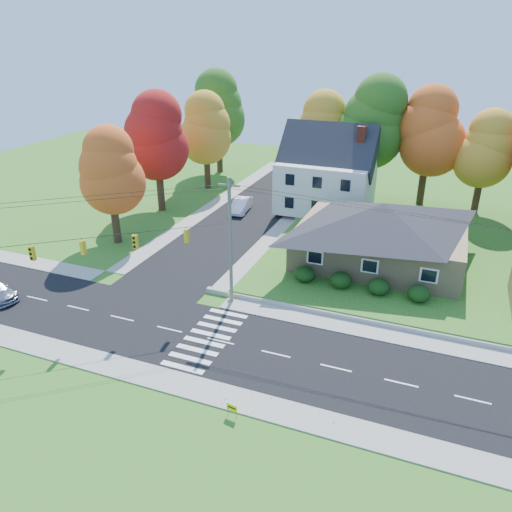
# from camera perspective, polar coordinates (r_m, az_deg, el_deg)

# --- Properties ---
(ground) EXTENTS (120.00, 120.00, 0.00)m
(ground) POSITION_cam_1_polar(r_m,az_deg,el_deg) (34.55, -4.07, -9.71)
(ground) COLOR #3D7923
(road_main) EXTENTS (90.00, 8.00, 0.02)m
(road_main) POSITION_cam_1_polar(r_m,az_deg,el_deg) (34.55, -4.07, -9.69)
(road_main) COLOR black
(road_main) RESTS_ON ground
(road_cross) EXTENTS (8.00, 44.00, 0.02)m
(road_cross) POSITION_cam_1_polar(r_m,az_deg,el_deg) (58.88, -0.27, 5.32)
(road_cross) COLOR black
(road_cross) RESTS_ON ground
(sidewalk_north) EXTENTS (90.00, 2.00, 0.08)m
(sidewalk_north) POSITION_cam_1_polar(r_m,az_deg,el_deg) (38.38, -0.86, -5.77)
(sidewalk_north) COLOR #9C9A90
(sidewalk_north) RESTS_ON ground
(sidewalk_south) EXTENTS (90.00, 2.00, 0.08)m
(sidewalk_south) POSITION_cam_1_polar(r_m,az_deg,el_deg) (31.01, -8.15, -14.42)
(sidewalk_south) COLOR #9C9A90
(sidewalk_south) RESTS_ON ground
(lawn) EXTENTS (30.00, 30.00, 0.50)m
(lawn) POSITION_cam_1_polar(r_m,az_deg,el_deg) (50.37, 20.22, 0.60)
(lawn) COLOR #3D7923
(lawn) RESTS_ON ground
(ranch_house) EXTENTS (14.60, 10.60, 5.40)m
(ranch_house) POSITION_cam_1_polar(r_m,az_deg,el_deg) (44.86, 14.10, 2.69)
(ranch_house) COLOR tan
(ranch_house) RESTS_ON lawn
(colonial_house) EXTENTS (10.40, 8.40, 9.60)m
(colonial_house) POSITION_cam_1_polar(r_m,az_deg,el_deg) (57.03, 8.11, 9.24)
(colonial_house) COLOR silver
(colonial_house) RESTS_ON lawn
(hedge_row) EXTENTS (10.70, 1.70, 1.27)m
(hedge_row) POSITION_cam_1_polar(r_m,az_deg,el_deg) (40.17, 11.75, -3.07)
(hedge_row) COLOR #163A10
(hedge_row) RESTS_ON lawn
(traffic_infrastructure) EXTENTS (38.10, 10.66, 10.00)m
(traffic_infrastructure) POSITION_cam_1_polar(r_m,az_deg,el_deg) (33.10, -3.56, -1.04)
(traffic_infrastructure) COLOR #666059
(traffic_infrastructure) RESTS_ON ground
(tree_lot_0) EXTENTS (6.72, 6.72, 12.51)m
(tree_lot_0) POSITION_cam_1_polar(r_m,az_deg,el_deg) (62.37, 7.84, 14.09)
(tree_lot_0) COLOR #3F2A19
(tree_lot_0) RESTS_ON lawn
(tree_lot_1) EXTENTS (7.84, 7.84, 14.60)m
(tree_lot_1) POSITION_cam_1_polar(r_m,az_deg,el_deg) (60.03, 13.39, 14.53)
(tree_lot_1) COLOR #3F2A19
(tree_lot_1) RESTS_ON lawn
(tree_lot_2) EXTENTS (7.28, 7.28, 13.56)m
(tree_lot_2) POSITION_cam_1_polar(r_m,az_deg,el_deg) (60.55, 19.23, 13.31)
(tree_lot_2) COLOR #3F2A19
(tree_lot_2) RESTS_ON lawn
(tree_lot_3) EXTENTS (6.16, 6.16, 11.47)m
(tree_lot_3) POSITION_cam_1_polar(r_m,az_deg,el_deg) (59.84, 24.78, 11.02)
(tree_lot_3) COLOR #3F2A19
(tree_lot_3) RESTS_ON lawn
(tree_west_0) EXTENTS (6.16, 6.16, 11.47)m
(tree_west_0) POSITION_cam_1_polar(r_m,az_deg,el_deg) (49.47, -16.41, 9.22)
(tree_west_0) COLOR #3F2A19
(tree_west_0) RESTS_ON ground
(tree_west_1) EXTENTS (7.28, 7.28, 13.56)m
(tree_west_1) POSITION_cam_1_polar(r_m,az_deg,el_deg) (57.70, -11.34, 13.16)
(tree_west_1) COLOR #3F2A19
(tree_west_1) RESTS_ON ground
(tree_west_2) EXTENTS (6.72, 6.72, 12.51)m
(tree_west_2) POSITION_cam_1_polar(r_m,az_deg,el_deg) (65.84, -5.78, 14.29)
(tree_west_2) COLOR #3F2A19
(tree_west_2) RESTS_ON ground
(tree_west_3) EXTENTS (7.84, 7.84, 14.60)m
(tree_west_3) POSITION_cam_1_polar(r_m,az_deg,el_deg) (73.58, -4.34, 16.45)
(tree_west_3) COLOR #3F2A19
(tree_west_3) RESTS_ON ground
(white_car) EXTENTS (2.23, 4.92, 1.57)m
(white_car) POSITION_cam_1_polar(r_m,az_deg,el_deg) (58.01, -1.73, 5.84)
(white_car) COLOR white
(white_car) RESTS_ON road_cross
(fire_hydrant) EXTENTS (0.45, 0.35, 0.79)m
(fire_hydrant) POSITION_cam_1_polar(r_m,az_deg,el_deg) (39.16, -2.93, -4.56)
(fire_hydrant) COLOR yellow
(fire_hydrant) RESTS_ON ground
(yard_sign) EXTENTS (0.67, 0.15, 0.85)m
(yard_sign) POSITION_cam_1_polar(r_m,az_deg,el_deg) (28.42, -2.78, -16.94)
(yard_sign) COLOR black
(yard_sign) RESTS_ON ground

